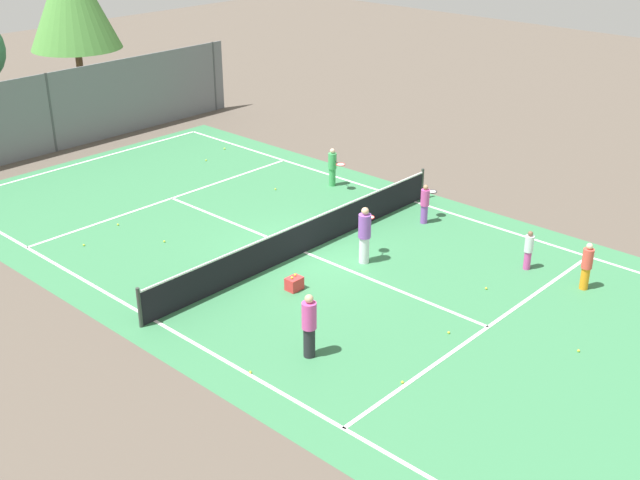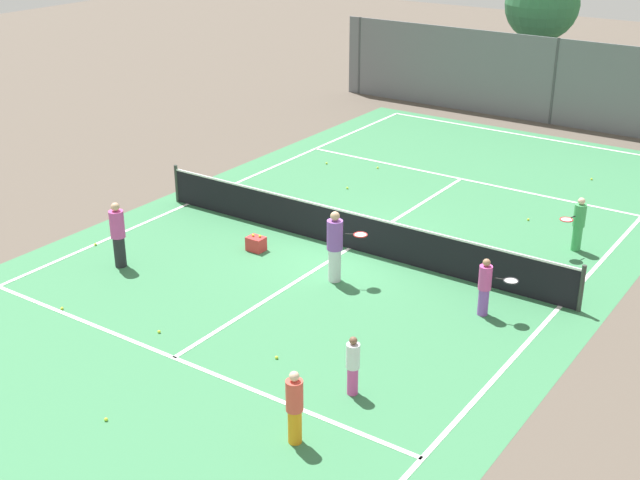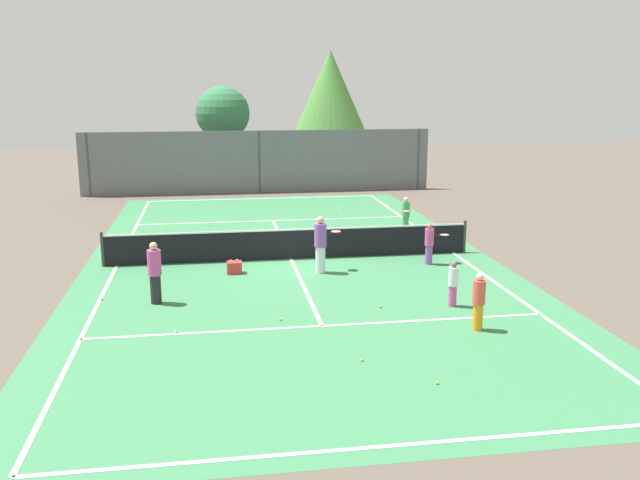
% 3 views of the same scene
% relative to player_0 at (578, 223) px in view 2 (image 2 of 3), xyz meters
% --- Properties ---
extents(ground_plane, '(80.00, 80.00, 0.00)m').
position_rel_player_0_xyz_m(ground_plane, '(-4.74, -3.12, -0.73)').
color(ground_plane, brown).
extents(court_surface, '(13.00, 25.00, 0.01)m').
position_rel_player_0_xyz_m(court_surface, '(-4.74, -3.12, -0.73)').
color(court_surface, '#387A4C').
rests_on(court_surface, ground_plane).
extents(tennis_net, '(11.90, 0.10, 1.10)m').
position_rel_player_0_xyz_m(tennis_net, '(-4.74, -3.12, -0.22)').
color(tennis_net, '#333833').
rests_on(tennis_net, ground_plane).
extents(perimeter_fence, '(18.00, 0.12, 3.20)m').
position_rel_player_0_xyz_m(perimeter_fence, '(-4.74, 10.88, 0.87)').
color(perimeter_fence, slate).
rests_on(perimeter_fence, ground_plane).
extents(tree_1, '(2.93, 2.93, 5.43)m').
position_rel_player_0_xyz_m(tree_1, '(-6.49, 13.56, 3.18)').
color(tree_1, brown).
rests_on(tree_1, ground_plane).
extents(player_0, '(0.51, 0.88, 1.41)m').
position_rel_player_0_xyz_m(player_0, '(0.00, 0.00, 0.00)').
color(player_0, '#3FA559').
rests_on(player_0, ground_plane).
extents(player_1, '(0.86, 0.44, 1.32)m').
position_rel_player_0_xyz_m(player_1, '(-0.48, -4.43, -0.04)').
color(player_1, purple).
rests_on(player_1, ground_plane).
extents(player_2, '(0.35, 0.35, 1.64)m').
position_rel_player_0_xyz_m(player_2, '(-8.74, -7.13, 0.11)').
color(player_2, '#232328').
rests_on(player_2, ground_plane).
extents(player_3, '(0.92, 0.68, 1.73)m').
position_rel_player_0_xyz_m(player_3, '(-4.03, -4.86, 0.16)').
color(player_3, silver).
rests_on(player_3, ground_plane).
extents(player_4, '(0.29, 0.29, 1.37)m').
position_rel_player_0_xyz_m(player_4, '(-1.21, -10.33, -0.03)').
color(player_4, orange).
rests_on(player_4, ground_plane).
extents(player_5, '(0.25, 0.25, 1.18)m').
position_rel_player_0_xyz_m(player_5, '(-1.19, -8.57, -0.12)').
color(player_5, '#D14799').
rests_on(player_5, ground_plane).
extents(ball_crate, '(0.44, 0.34, 0.43)m').
position_rel_player_0_xyz_m(ball_crate, '(-6.62, -4.55, -0.55)').
color(ball_crate, red).
rests_on(ball_crate, ground_plane).
extents(tennis_ball_1, '(0.07, 0.07, 0.07)m').
position_rel_player_0_xyz_m(tennis_ball_1, '(-7.38, 2.67, -0.70)').
color(tennis_ball_1, '#CCE533').
rests_on(tennis_ball_1, ground_plane).
extents(tennis_ball_2, '(0.07, 0.07, 0.07)m').
position_rel_player_0_xyz_m(tennis_ball_2, '(-7.16, 0.52, -0.70)').
color(tennis_ball_2, '#CCE533').
rests_on(tennis_ball_2, ground_plane).
extents(tennis_ball_3, '(0.07, 0.07, 0.07)m').
position_rel_player_0_xyz_m(tennis_ball_3, '(-5.67, -8.97, -0.70)').
color(tennis_ball_3, '#CCE533').
rests_on(tennis_ball_3, ground_plane).
extents(tennis_ball_4, '(0.07, 0.07, 0.07)m').
position_rel_player_0_xyz_m(tennis_ball_4, '(-3.05, -8.40, -0.70)').
color(tennis_ball_4, '#CCE533').
rests_on(tennis_ball_4, ground_plane).
extents(tennis_ball_5, '(0.07, 0.07, 0.07)m').
position_rel_player_0_xyz_m(tennis_ball_5, '(-1.72, 1.21, -0.70)').
color(tennis_ball_5, '#CCE533').
rests_on(tennis_ball_5, ground_plane).
extents(tennis_ball_6, '(0.07, 0.07, 0.07)m').
position_rel_player_0_xyz_m(tennis_ball_6, '(-5.22, -2.97, -0.70)').
color(tennis_ball_6, '#CCE533').
rests_on(tennis_ball_6, ground_plane).
extents(tennis_ball_7, '(0.07, 0.07, 0.07)m').
position_rel_player_0_xyz_m(tennis_ball_7, '(-4.26, -11.71, -0.70)').
color(tennis_ball_7, '#CCE533').
rests_on(tennis_ball_7, ground_plane).
extents(tennis_ball_9, '(0.07, 0.07, 0.07)m').
position_rel_player_0_xyz_m(tennis_ball_9, '(-8.99, 2.11, -0.70)').
color(tennis_ball_9, '#CCE533').
rests_on(tennis_ball_9, ground_plane).
extents(tennis_ball_10, '(0.07, 0.07, 0.07)m').
position_rel_player_0_xyz_m(tennis_ball_10, '(-8.14, -9.43, -0.70)').
color(tennis_ball_10, '#CCE533').
rests_on(tennis_ball_10, ground_plane).
extents(tennis_ball_11, '(0.07, 0.07, 0.07)m').
position_rel_player_0_xyz_m(tennis_ball_11, '(-10.18, -6.65, -0.70)').
color(tennis_ball_11, '#CCE533').
rests_on(tennis_ball_11, ground_plane).
extents(tennis_ball_12, '(0.07, 0.07, 0.07)m').
position_rel_player_0_xyz_m(tennis_ball_12, '(-1.37, 5.47, -0.70)').
color(tennis_ball_12, '#CCE533').
rests_on(tennis_ball_12, ground_plane).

